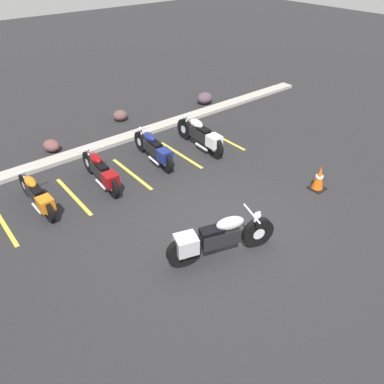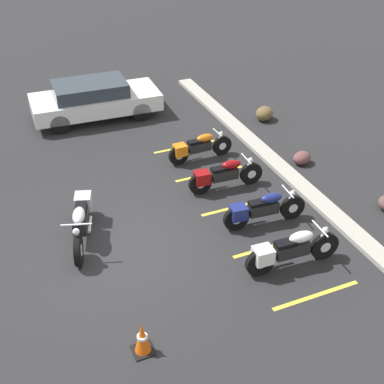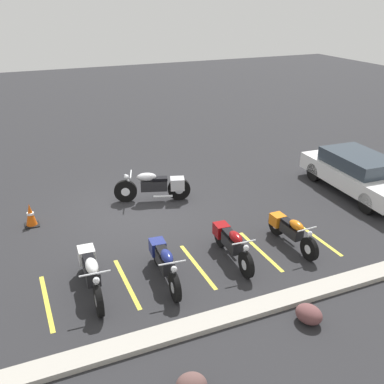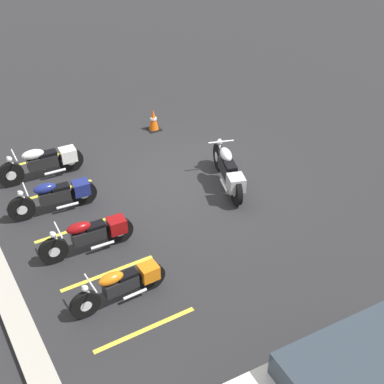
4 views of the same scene
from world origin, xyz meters
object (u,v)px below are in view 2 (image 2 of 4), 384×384
(parked_bike_0, at_px, (197,147))
(parked_bike_2, at_px, (261,209))
(motorcycle_silver_featured, at_px, (81,219))
(parked_bike_1, at_px, (222,175))
(car_white, at_px, (94,99))
(landscape_rock_1, at_px, (302,158))
(landscape_rock_3, at_px, (264,114))
(parked_bike_3, at_px, (289,250))
(traffic_cone, at_px, (142,339))

(parked_bike_0, distance_m, parked_bike_2, 3.58)
(motorcycle_silver_featured, xyz_separation_m, parked_bike_1, (-0.58, 4.01, -0.06))
(car_white, bearing_deg, parked_bike_2, -71.67)
(parked_bike_0, distance_m, landscape_rock_1, 3.11)
(parked_bike_0, relative_size, landscape_rock_3, 3.02)
(car_white, distance_m, landscape_rock_1, 7.34)
(parked_bike_1, xyz_separation_m, parked_bike_3, (3.48, -0.07, 0.03))
(landscape_rock_1, bearing_deg, parked_bike_2, -50.58)
(parked_bike_0, xyz_separation_m, landscape_rock_3, (-1.63, 3.22, -0.19))
(parked_bike_3, relative_size, traffic_cone, 3.33)
(landscape_rock_3, bearing_deg, parked_bike_0, -63.19)
(parked_bike_1, bearing_deg, parked_bike_0, 92.18)
(parked_bike_2, height_order, landscape_rock_3, parked_bike_2)
(motorcycle_silver_featured, height_order, parked_bike_3, motorcycle_silver_featured)
(parked_bike_3, bearing_deg, landscape_rock_1, 56.04)
(parked_bike_0, bearing_deg, parked_bike_3, -92.59)
(parked_bike_1, bearing_deg, motorcycle_silver_featured, -168.70)
(parked_bike_3, height_order, landscape_rock_3, parked_bike_3)
(parked_bike_2, bearing_deg, car_white, 110.35)
(parked_bike_0, xyz_separation_m, car_white, (-4.12, -2.03, 0.25))
(landscape_rock_1, bearing_deg, parked_bike_0, -117.27)
(parked_bike_3, height_order, landscape_rock_1, parked_bike_3)
(parked_bike_3, bearing_deg, parked_bike_0, 91.84)
(motorcycle_silver_featured, bearing_deg, landscape_rock_1, 115.60)
(parked_bike_3, bearing_deg, parked_bike_1, 91.76)
(parked_bike_0, height_order, parked_bike_2, parked_bike_2)
(traffic_cone, bearing_deg, parked_bike_3, 104.66)
(parked_bike_0, distance_m, parked_bike_3, 5.23)
(parked_bike_2, xyz_separation_m, parked_bike_3, (1.65, -0.23, 0.03))
(parked_bike_3, bearing_deg, motorcycle_silver_featured, 146.53)
(parked_bike_0, relative_size, parked_bike_3, 0.89)
(parked_bike_1, xyz_separation_m, parked_bike_2, (1.83, 0.16, 0.00))
(motorcycle_silver_featured, xyz_separation_m, landscape_rock_1, (-0.90, 6.79, -0.32))
(landscape_rock_3, bearing_deg, parked_bike_1, -43.93)
(motorcycle_silver_featured, relative_size, car_white, 0.54)
(parked_bike_2, xyz_separation_m, car_white, (-7.70, -2.17, 0.22))
(car_white, bearing_deg, landscape_rock_3, -22.77)
(car_white, distance_m, landscape_rock_3, 5.83)
(landscape_rock_3, bearing_deg, traffic_cone, -42.02)
(parked_bike_3, bearing_deg, landscape_rock_3, 67.06)
(parked_bike_1, bearing_deg, parked_bike_3, -88.08)
(parked_bike_1, distance_m, landscape_rock_3, 4.69)
(parked_bike_2, relative_size, landscape_rock_3, 3.22)
(traffic_cone, bearing_deg, parked_bike_0, 148.27)
(parked_bike_2, bearing_deg, traffic_cone, -141.85)
(motorcycle_silver_featured, distance_m, parked_bike_1, 4.05)
(parked_bike_0, bearing_deg, landscape_rock_1, -28.82)
(parked_bike_1, bearing_deg, car_white, 111.93)
(parked_bike_1, distance_m, landscape_rock_1, 2.81)
(parked_bike_1, relative_size, parked_bike_2, 0.99)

